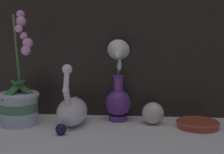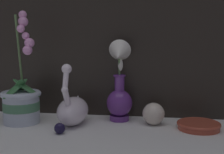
{
  "view_description": "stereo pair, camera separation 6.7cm",
  "coord_description": "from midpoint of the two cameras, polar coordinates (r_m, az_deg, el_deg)",
  "views": [
    {
      "loc": [
        0.1,
        -0.92,
        0.31
      ],
      "look_at": [
        0.01,
        0.14,
        0.17
      ],
      "focal_mm": 50.0,
      "sensor_mm": 36.0,
      "label": 1
    },
    {
      "loc": [
        0.16,
        -0.91,
        0.31
      ],
      "look_at": [
        0.01,
        0.14,
        0.17
      ],
      "focal_mm": 50.0,
      "sensor_mm": 36.0,
      "label": 2
    }
  ],
  "objects": [
    {
      "name": "ground_plane",
      "position": [
        0.98,
        -3.1,
        -11.27
      ],
      "size": [
        2.8,
        2.8,
        0.0
      ],
      "primitive_type": "plane",
      "color": "silver"
    },
    {
      "name": "orchid_potted_plant",
      "position": [
        1.17,
        -18.2,
        -4.22
      ],
      "size": [
        0.15,
        0.16,
        0.4
      ],
      "color": "#B2BCCC",
      "rests_on": "ground_plane"
    },
    {
      "name": "swan_figurine",
      "position": [
        1.12,
        -8.99,
        -5.91
      ],
      "size": [
        0.11,
        0.2,
        0.22
      ],
      "color": "white",
      "rests_on": "ground_plane"
    },
    {
      "name": "blue_vase",
      "position": [
        1.15,
        -0.55,
        -2.17
      ],
      "size": [
        0.1,
        0.11,
        0.3
      ],
      "color": "#602D7F",
      "rests_on": "ground_plane"
    },
    {
      "name": "glass_sphere",
      "position": [
        1.13,
        5.78,
        -6.61
      ],
      "size": [
        0.08,
        0.08,
        0.08
      ],
      "color": "beige",
      "rests_on": "ground_plane"
    },
    {
      "name": "amber_dish",
      "position": [
        1.12,
        13.74,
        -8.29
      ],
      "size": [
        0.15,
        0.15,
        0.02
      ],
      "color": "#A8422D",
      "rests_on": "ground_plane"
    },
    {
      "name": "glass_bauble",
      "position": [
        1.03,
        -11.19,
        -9.39
      ],
      "size": [
        0.04,
        0.04,
        0.04
      ],
      "color": "#191433",
      "rests_on": "ground_plane"
    }
  ]
}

